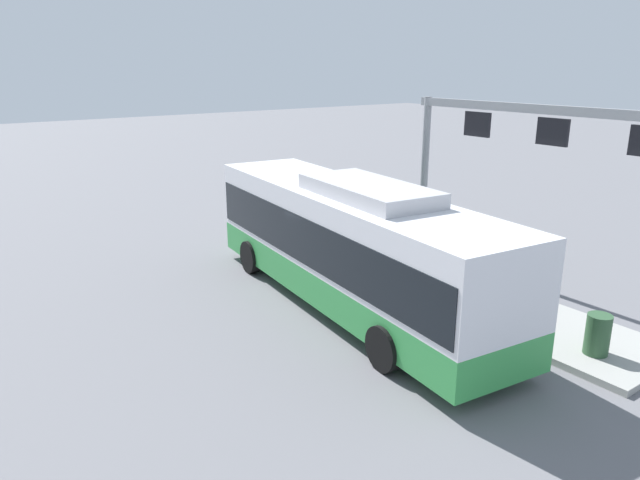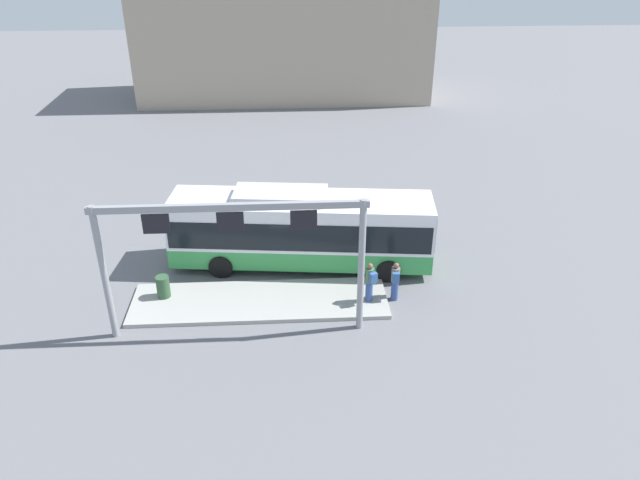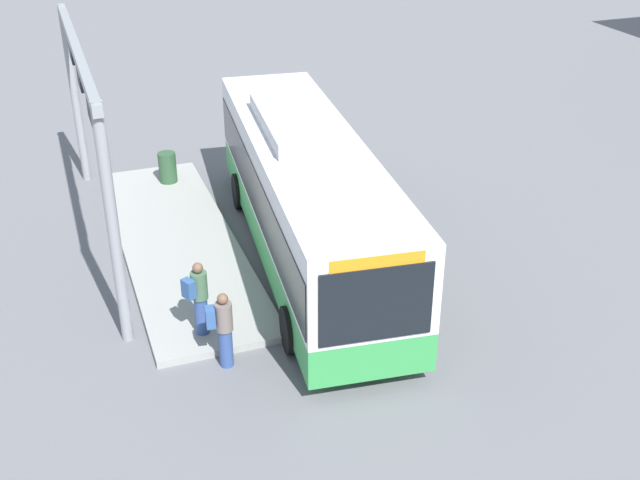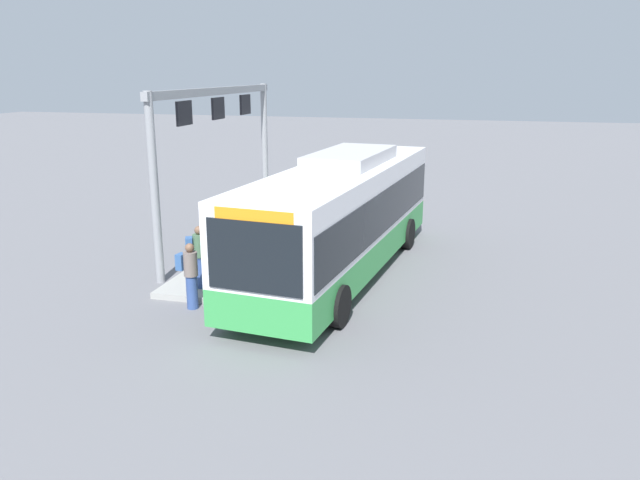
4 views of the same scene
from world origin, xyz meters
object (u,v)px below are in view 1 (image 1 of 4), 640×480
at_px(bus_main, 349,240).
at_px(person_waiting_near, 352,227).
at_px(trash_bin, 598,334).
at_px(person_boarding, 377,228).

xyz_separation_m(bus_main, person_waiting_near, (3.59, -2.99, -0.92)).
height_order(person_waiting_near, trash_bin, person_waiting_near).
bearing_deg(trash_bin, person_boarding, -5.53).
bearing_deg(person_boarding, trash_bin, 59.97).
xyz_separation_m(person_waiting_near, trash_bin, (-9.09, 0.53, -0.28)).
height_order(person_boarding, person_waiting_near, person_boarding).
relative_size(person_boarding, person_waiting_near, 1.00).
xyz_separation_m(person_boarding, trash_bin, (-8.05, 0.78, -0.44)).
height_order(person_boarding, trash_bin, person_boarding).
xyz_separation_m(person_boarding, person_waiting_near, (1.04, 0.24, -0.16)).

